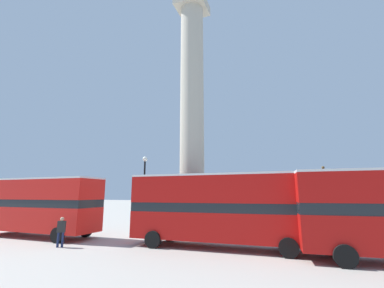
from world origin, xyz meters
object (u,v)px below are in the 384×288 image
at_px(bus_b, 219,207).
at_px(equestrian_statue, 328,213).
at_px(monument_column, 192,126).
at_px(pedestrian_near_lamp, 61,230).
at_px(bus_a, 39,204).
at_px(street_lamp, 144,192).

bearing_deg(bus_b, equestrian_statue, 54.22).
bearing_deg(monument_column, bus_b, -52.43).
height_order(bus_b, pedestrian_near_lamp, bus_b).
relative_size(bus_a, street_lamp, 1.64).
relative_size(monument_column, bus_a, 2.23).
distance_m(bus_b, pedestrian_near_lamp, 9.80).
bearing_deg(pedestrian_near_lamp, monument_column, 20.91).
bearing_deg(bus_b, bus_a, -178.29).
bearing_deg(bus_a, bus_b, 3.39).
bearing_deg(street_lamp, equestrian_statue, 31.13).
height_order(monument_column, bus_a, monument_column).
distance_m(bus_a, equestrian_statue, 24.01).
height_order(equestrian_statue, street_lamp, street_lamp).
bearing_deg(monument_column, bus_a, -151.89).
distance_m(bus_a, street_lamp, 7.99).
xyz_separation_m(monument_column, street_lamp, (-3.18, -2.35, -5.72)).
bearing_deg(bus_a, equestrian_statue, 28.26).
xyz_separation_m(monument_column, bus_b, (3.56, -4.62, -6.59)).
relative_size(bus_b, street_lamp, 1.78).
height_order(bus_a, pedestrian_near_lamp, bus_a).
bearing_deg(bus_a, street_lamp, 23.44).
relative_size(street_lamp, pedestrian_near_lamp, 3.47).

